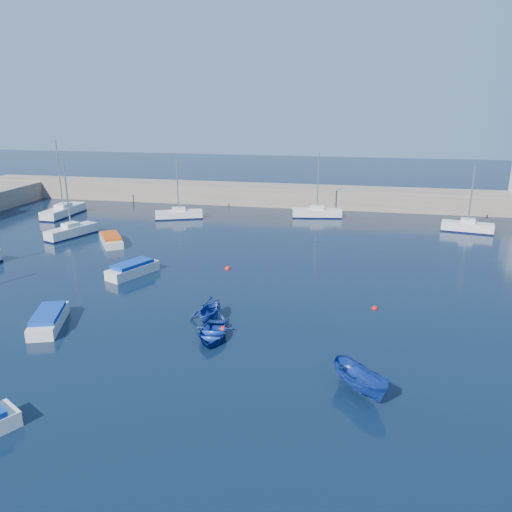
% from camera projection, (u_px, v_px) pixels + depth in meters
% --- Properties ---
extents(ground, '(220.00, 220.00, 0.00)m').
position_uv_depth(ground, '(220.00, 389.00, 24.61)').
color(ground, black).
rests_on(ground, ground).
extents(back_wall, '(96.00, 4.50, 2.60)m').
position_uv_depth(back_wall, '(311.00, 196.00, 67.24)').
color(back_wall, gray).
rests_on(back_wall, ground).
extents(sailboat_3, '(3.39, 5.79, 7.50)m').
position_uv_depth(sailboat_3, '(71.00, 231.00, 52.09)').
color(sailboat_3, silver).
rests_on(sailboat_3, ground).
extents(sailboat_4, '(2.11, 7.09, 9.19)m').
position_uv_depth(sailboat_4, '(64.00, 211.00, 61.69)').
color(sailboat_4, silver).
rests_on(sailboat_4, ground).
extents(sailboat_5, '(5.76, 3.57, 7.39)m').
position_uv_depth(sailboat_5, '(179.00, 214.00, 60.21)').
color(sailboat_5, silver).
rests_on(sailboat_5, ground).
extents(sailboat_6, '(6.11, 2.57, 7.81)m').
position_uv_depth(sailboat_6, '(317.00, 213.00, 60.92)').
color(sailboat_6, silver).
rests_on(sailboat_6, ground).
extents(sailboat_7, '(5.47, 2.45, 7.13)m').
position_uv_depth(sailboat_7, '(467.00, 227.00, 54.04)').
color(sailboat_7, silver).
rests_on(sailboat_7, ground).
extents(motorboat_0, '(3.02, 4.79, 1.01)m').
position_uv_depth(motorboat_0, '(49.00, 319.00, 31.40)').
color(motorboat_0, silver).
rests_on(motorboat_0, ground).
extents(motorboat_1, '(3.28, 4.73, 1.10)m').
position_uv_depth(motorboat_1, '(133.00, 269.00, 40.65)').
color(motorboat_1, silver).
rests_on(motorboat_1, ground).
extents(motorboat_2, '(4.09, 4.83, 0.98)m').
position_uv_depth(motorboat_2, '(111.00, 240.00, 49.49)').
color(motorboat_2, silver).
rests_on(motorboat_2, ground).
extents(dinghy_center, '(2.85, 3.73, 0.72)m').
position_uv_depth(dinghy_center, '(212.00, 333.00, 29.73)').
color(dinghy_center, navy).
rests_on(dinghy_center, ground).
extents(dinghy_left, '(2.90, 3.28, 1.60)m').
position_uv_depth(dinghy_left, '(210.00, 309.00, 32.14)').
color(dinghy_left, navy).
rests_on(dinghy_left, ground).
extents(dinghy_right, '(3.42, 3.62, 1.40)m').
position_uv_depth(dinghy_right, '(361.00, 381.00, 24.06)').
color(dinghy_right, navy).
rests_on(dinghy_right, ground).
extents(buoy_0, '(0.46, 0.46, 0.46)m').
position_uv_depth(buoy_0, '(224.00, 329.00, 31.06)').
color(buoy_0, red).
rests_on(buoy_0, ground).
extents(buoy_1, '(0.43, 0.43, 0.43)m').
position_uv_depth(buoy_1, '(375.00, 309.00, 34.16)').
color(buoy_1, '#B1120D').
rests_on(buoy_1, ground).
extents(buoy_3, '(0.48, 0.48, 0.48)m').
position_uv_depth(buoy_3, '(228.00, 269.00, 42.25)').
color(buoy_3, red).
rests_on(buoy_3, ground).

